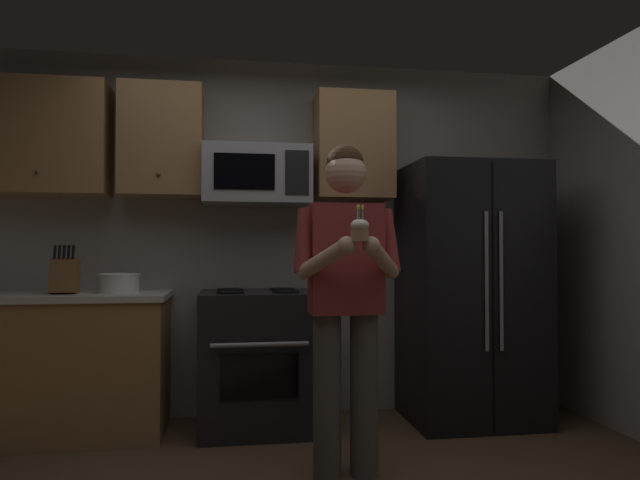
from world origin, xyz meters
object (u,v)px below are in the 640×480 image
(microwave, at_px, (257,176))
(bowl_large_white, at_px, (119,282))
(knife_block, at_px, (65,276))
(person, at_px, (346,288))
(refrigerator, at_px, (470,292))
(oven_range, at_px, (257,360))
(cupcake, at_px, (360,230))

(microwave, bearing_deg, bowl_large_white, -176.85)
(knife_block, height_order, person, person)
(bowl_large_white, relative_size, person, 0.15)
(refrigerator, bearing_deg, bowl_large_white, 177.42)
(microwave, xyz_separation_m, bowl_large_white, (-0.91, -0.05, -0.73))
(oven_range, distance_m, bowl_large_white, 1.05)
(person, bearing_deg, knife_block, 151.93)
(knife_block, distance_m, person, 1.87)
(microwave, relative_size, bowl_large_white, 2.73)
(oven_range, xyz_separation_m, bowl_large_white, (-0.91, 0.07, 0.52))
(knife_block, bearing_deg, microwave, 6.94)
(oven_range, relative_size, refrigerator, 0.52)
(refrigerator, xyz_separation_m, cupcake, (-1.07, -1.20, 0.39))
(oven_range, distance_m, knife_block, 1.35)
(microwave, xyz_separation_m, person, (0.43, -1.03, -0.72))
(refrigerator, distance_m, person, 1.39)
(oven_range, distance_m, person, 1.14)
(knife_block, distance_m, bowl_large_white, 0.33)
(microwave, relative_size, knife_block, 2.31)
(knife_block, xyz_separation_m, person, (1.65, -0.88, -0.04))
(bowl_large_white, bearing_deg, person, -36.25)
(cupcake, bearing_deg, oven_range, 108.97)
(refrigerator, distance_m, bowl_large_white, 2.41)
(bowl_large_white, height_order, person, person)
(oven_range, relative_size, knife_block, 2.91)
(microwave, height_order, refrigerator, microwave)
(refrigerator, xyz_separation_m, knife_block, (-2.72, 0.01, 0.14))
(oven_range, relative_size, microwave, 1.26)
(knife_block, relative_size, person, 0.18)
(knife_block, bearing_deg, bowl_large_white, 17.47)
(person, bearing_deg, microwave, 112.47)
(microwave, bearing_deg, person, -67.53)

